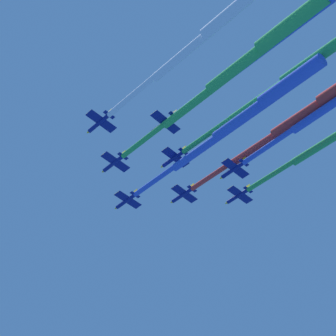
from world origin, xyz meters
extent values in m
cylinder|color=navy|center=(-5.70, 17.14, 169.55)|extent=(3.99, 8.93, 1.22)
cone|color=yellow|center=(-7.29, 21.93, 169.55)|extent=(1.51, 1.60, 1.16)
cylinder|color=black|center=(-4.21, 12.63, 169.55)|extent=(1.06, 0.86, 0.92)
ellipsoid|color=black|center=(-6.27, 19.04, 170.02)|extent=(1.39, 2.07, 0.76)
cube|color=navy|center=(-5.54, 16.62, 169.50)|extent=(8.78, 5.19, 1.12)
cube|color=yellow|center=(-9.16, 15.43, 170.02)|extent=(1.39, 2.41, 0.18)
cube|color=yellow|center=(-1.90, 17.83, 169.12)|extent=(1.39, 2.41, 0.18)
cube|color=navy|center=(-4.52, 13.55, 169.55)|extent=(3.37, 2.05, 0.47)
cube|color=yellow|center=(-4.41, 13.59, 170.50)|extent=(0.76, 1.44, 1.90)
cylinder|color=blue|center=(-1.50, 4.45, 169.55)|extent=(7.48, 18.65, 1.55)
cylinder|color=blue|center=(4.00, -11.25, 169.52)|extent=(8.22, 18.89, 2.33)
cylinder|color=blue|center=(8.84, -27.17, 169.57)|extent=(8.96, 19.14, 3.11)
cylinder|color=blue|center=(13.65, -43.10, 169.62)|extent=(9.70, 19.38, 3.89)
cylinder|color=navy|center=(-14.69, 3.27, 170.32)|extent=(4.00, 8.94, 1.25)
cone|color=yellow|center=(-16.27, 8.07, 170.32)|extent=(1.53, 1.61, 1.19)
cylinder|color=black|center=(-13.20, -1.24, 170.32)|extent=(1.08, 0.86, 0.94)
ellipsoid|color=black|center=(-15.24, 5.17, 170.78)|extent=(1.40, 2.07, 0.78)
cube|color=navy|center=(-14.52, 2.76, 170.27)|extent=(8.76, 5.17, 1.37)
cube|color=yellow|center=(-18.13, 1.57, 170.91)|extent=(1.39, 2.41, 0.20)
cube|color=yellow|center=(-10.90, 3.95, 169.77)|extent=(1.39, 2.41, 0.20)
cube|color=navy|center=(-13.50, -0.32, 170.32)|extent=(3.36, 2.04, 0.57)
cube|color=yellow|center=(-13.37, -0.28, 171.26)|extent=(0.82, 1.45, 1.90)
cylinder|color=green|center=(-10.46, -9.57, 170.32)|extent=(7.60, 19.01, 1.59)
cylinder|color=green|center=(-4.88, -25.58, 170.28)|extent=(8.36, 19.26, 2.39)
cylinder|color=green|center=(0.03, -41.81, 170.34)|extent=(9.12, 19.51, 3.18)
cylinder|color=green|center=(4.91, -58.04, 170.40)|extent=(9.87, 19.76, 3.98)
cylinder|color=navy|center=(9.80, 11.42, 172.42)|extent=(4.05, 8.93, 1.24)
cone|color=yellow|center=(8.19, 16.20, 172.42)|extent=(1.53, 1.61, 1.18)
cylinder|color=black|center=(11.31, 6.92, 172.42)|extent=(1.07, 0.87, 0.93)
ellipsoid|color=black|center=(9.23, 13.32, 172.89)|extent=(1.41, 2.07, 0.78)
cube|color=navy|center=(9.96, 10.91, 172.37)|extent=(8.76, 5.22, 1.31)
cube|color=yellow|center=(6.36, 9.69, 172.98)|extent=(1.40, 2.41, 0.20)
cube|color=yellow|center=(13.59, 12.13, 171.90)|extent=(1.40, 2.41, 0.20)
cube|color=navy|center=(11.00, 7.84, 172.42)|extent=(3.37, 2.06, 0.55)
cube|color=yellow|center=(11.13, 7.88, 173.36)|extent=(0.81, 1.45, 1.90)
cylinder|color=red|center=(13.95, -0.91, 172.42)|extent=(7.34, 17.85, 1.58)
cylinder|color=red|center=(19.31, -15.90, 172.38)|extent=(8.09, 18.10, 2.37)
cylinder|color=red|center=(24.00, -31.11, 172.44)|extent=(8.84, 18.36, 3.16)
cylinder|color=navy|center=(0.81, -2.45, 172.76)|extent=(4.11, 8.91, 1.24)
cone|color=yellow|center=(-0.83, 2.33, 172.76)|extent=(1.54, 1.61, 1.18)
cylinder|color=black|center=(2.36, -6.94, 172.76)|extent=(1.08, 0.87, 0.93)
ellipsoid|color=black|center=(0.23, -0.56, 173.22)|extent=(1.42, 2.07, 0.78)
cube|color=navy|center=(0.98, -2.96, 172.71)|extent=(8.76, 5.27, 1.30)
cube|color=yellow|center=(-2.61, -4.20, 173.31)|extent=(1.42, 2.40, 0.20)
cube|color=yellow|center=(4.60, -1.71, 172.25)|extent=(1.42, 2.40, 0.20)
cube|color=navy|center=(2.05, -6.02, 172.76)|extent=(3.37, 2.08, 0.54)
cube|color=yellow|center=(2.17, -5.98, 173.70)|extent=(0.82, 1.45, 1.90)
cylinder|color=green|center=(5.39, -15.71, 172.76)|extent=(8.23, 20.03, 1.58)
cylinder|color=green|center=(11.52, -32.58, 172.72)|extent=(8.97, 20.29, 2.37)
cylinder|color=green|center=(16.99, -49.68, 172.78)|extent=(9.72, 20.54, 3.16)
cylinder|color=navy|center=(-23.67, -10.60, 170.31)|extent=(4.02, 8.94, 1.25)
cone|color=yellow|center=(-25.26, -5.80, 170.31)|extent=(1.54, 1.61, 1.19)
cylinder|color=black|center=(-22.17, -15.10, 170.31)|extent=(1.08, 0.86, 0.94)
ellipsoid|color=black|center=(-24.23, -8.69, 170.77)|extent=(1.41, 2.07, 0.78)
cube|color=navy|center=(-23.51, -11.11, 170.26)|extent=(8.75, 5.18, 1.38)
cube|color=yellow|center=(-27.11, -12.31, 170.90)|extent=(1.39, 2.41, 0.20)
cube|color=yellow|center=(-19.88, -9.91, 169.76)|extent=(1.39, 2.41, 0.20)
cube|color=navy|center=(-22.48, -14.18, 170.31)|extent=(3.36, 2.04, 0.57)
cube|color=yellow|center=(-22.35, -14.14, 171.25)|extent=(0.82, 1.45, 1.90)
cylinder|color=white|center=(-19.32, -23.71, 170.31)|extent=(7.85, 19.63, 1.59)
cylinder|color=white|center=(-13.53, -40.24, 170.26)|extent=(8.61, 19.88, 2.39)
cylinder|color=white|center=(-8.40, -57.00, 170.32)|extent=(9.36, 20.13, 3.18)
cylinder|color=navy|center=(25.30, 5.70, 172.78)|extent=(4.02, 8.92, 1.22)
cone|color=yellow|center=(23.69, 10.49, 172.78)|extent=(1.52, 1.60, 1.16)
cylinder|color=black|center=(26.81, 1.20, 172.78)|extent=(1.06, 0.86, 0.92)
ellipsoid|color=black|center=(24.72, 7.59, 173.24)|extent=(1.40, 2.07, 0.77)
cube|color=navy|center=(25.47, 5.19, 172.73)|extent=(8.78, 5.22, 1.15)
cube|color=yellow|center=(21.85, 3.97, 173.26)|extent=(1.40, 2.41, 0.18)
cube|color=yellow|center=(29.10, 6.40, 172.34)|extent=(1.40, 2.41, 0.18)
cube|color=navy|center=(26.50, 2.12, 172.78)|extent=(3.37, 2.06, 0.48)
cube|color=yellow|center=(26.61, 2.15, 173.72)|extent=(0.77, 1.44, 1.90)
cylinder|color=green|center=(29.64, -7.24, 172.78)|extent=(7.76, 19.24, 1.56)
cylinder|color=green|center=(35.38, -23.45, 172.74)|extent=(8.50, 19.49, 2.34)
cylinder|color=navy|center=(-8.17, -16.32, 170.86)|extent=(4.13, 8.92, 1.27)
cone|color=yellow|center=(-9.81, -11.54, 170.86)|extent=(1.56, 1.62, 1.21)
cylinder|color=black|center=(-6.62, -20.81, 170.86)|extent=(1.10, 0.88, 0.95)
ellipsoid|color=black|center=(-8.74, -14.42, 171.32)|extent=(1.44, 2.08, 0.80)
cube|color=navy|center=(-8.00, -16.83, 170.81)|extent=(8.73, 5.26, 1.56)
cube|color=yellow|center=(-11.58, -18.06, 171.53)|extent=(1.42, 2.40, 0.22)
cube|color=yellow|center=(-4.40, -15.59, 170.23)|extent=(1.42, 2.40, 0.22)
cube|color=navy|center=(-6.94, -19.89, 170.86)|extent=(3.36, 2.07, 0.64)
cube|color=yellow|center=(-6.78, -19.84, 171.80)|extent=(0.87, 1.47, 1.89)
cylinder|color=blue|center=(-3.60, -29.57, 170.86)|extent=(8.25, 20.03, 1.62)
cylinder|color=blue|center=(2.52, -46.43, 170.81)|extent=(9.01, 20.29, 2.42)
cylinder|color=blue|center=(7.98, -63.52, 170.88)|extent=(9.78, 20.55, 3.23)
cylinder|color=navy|center=(16.32, -8.17, 169.50)|extent=(3.92, 8.96, 1.25)
cone|color=yellow|center=(14.79, -3.36, 169.50)|extent=(1.52, 1.60, 1.19)
cylinder|color=black|center=(17.75, -12.70, 169.50)|extent=(1.07, 0.86, 0.94)
ellipsoid|color=black|center=(15.78, -6.26, 169.97)|extent=(1.39, 2.07, 0.78)
cube|color=navy|center=(16.47, -8.69, 169.45)|extent=(8.76, 5.09, 1.37)
cube|color=yellow|center=(12.85, -9.83, 170.09)|extent=(1.37, 2.41, 0.20)
cube|color=yellow|center=(20.11, -7.53, 168.96)|extent=(1.37, 2.41, 0.20)
cube|color=navy|center=(17.46, -11.77, 169.50)|extent=(3.36, 2.01, 0.57)
cube|color=yellow|center=(17.59, -11.73, 170.44)|extent=(0.80, 1.45, 1.90)
cylinder|color=blue|center=(20.52, -21.41, 169.50)|extent=(7.67, 19.86, 1.59)
cylinder|color=blue|center=(26.15, -38.17, 169.46)|extent=(8.43, 20.10, 2.39)
camera|label=1|loc=(-61.37, -141.87, 43.81)|focal=76.99mm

